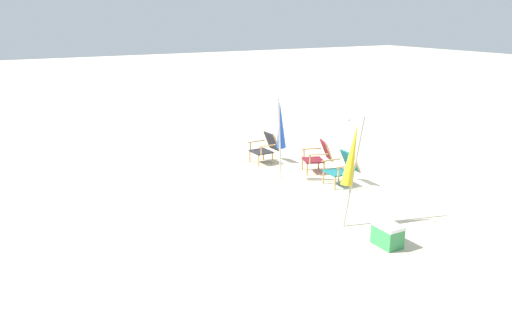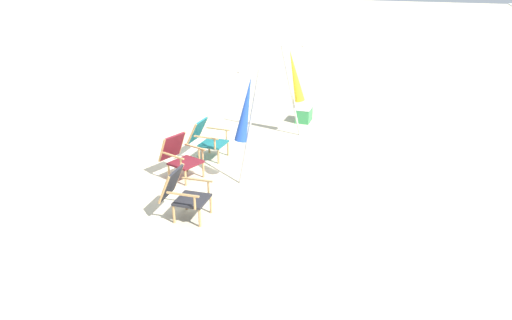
# 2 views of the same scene
# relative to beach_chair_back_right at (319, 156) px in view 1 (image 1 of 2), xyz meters

# --- Properties ---
(ground_plane) EXTENTS (80.00, 80.00, 0.00)m
(ground_plane) POSITION_rel_beach_chair_back_right_xyz_m (-0.85, 0.40, -0.43)
(ground_plane) COLOR beige
(beach_chair_back_right) EXTENTS (0.77, 0.85, 0.81)m
(beach_chair_back_right) POSITION_rel_beach_chair_back_right_xyz_m (0.00, 0.00, 0.00)
(beach_chair_back_right) COLOR maroon
(beach_chair_back_right) RESTS_ON ground
(beach_chair_mid_center) EXTENTS (0.61, 0.72, 0.80)m
(beach_chair_mid_center) POSITION_rel_beach_chair_back_right_xyz_m (1.40, 0.74, -0.00)
(beach_chair_mid_center) COLOR #28282D
(beach_chair_mid_center) RESTS_ON ground
(beach_chair_far_center) EXTENTS (0.62, 0.76, 0.79)m
(beach_chair_far_center) POSITION_rel_beach_chair_back_right_xyz_m (-1.05, 0.08, -0.00)
(beach_chair_far_center) COLOR #196066
(beach_chair_far_center) RESTS_ON ground
(umbrella_furled_yellow) EXTENTS (0.33, 0.58, 2.08)m
(umbrella_furled_yellow) POSITION_rel_beach_chair_back_right_xyz_m (-2.94, 1.45, 0.93)
(umbrella_furled_yellow) COLOR #B7B2A8
(umbrella_furled_yellow) RESTS_ON ground
(umbrella_furled_blue) EXTENTS (0.46, 0.46, 2.09)m
(umbrella_furled_blue) POSITION_rel_beach_chair_back_right_xyz_m (-0.15, 1.26, 0.94)
(umbrella_furled_blue) COLOR #B7B2A8
(umbrella_furled_blue) RESTS_ON ground
(cooler_box) EXTENTS (0.49, 0.35, 0.40)m
(cooler_box) POSITION_rel_beach_chair_back_right_xyz_m (-4.00, 1.46, -0.23)
(cooler_box) COLOR #338C4C
(cooler_box) RESTS_ON ground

